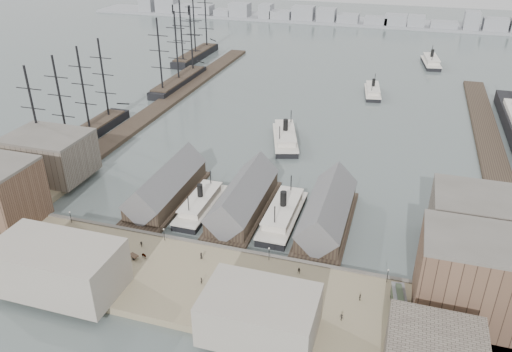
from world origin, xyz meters
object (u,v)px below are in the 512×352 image
(horse_cart_left, at_px, (59,245))
(horse_cart_right, at_px, (225,301))
(tram, at_px, (399,305))
(horse_cart_center, at_px, (141,256))
(ferry_docked_west, at_px, (201,204))

(horse_cart_left, height_order, horse_cart_right, horse_cart_right)
(horse_cart_left, bearing_deg, horse_cart_right, -72.01)
(tram, height_order, horse_cart_right, tram)
(horse_cart_center, bearing_deg, tram, -69.43)
(tram, height_order, horse_cart_left, tram)
(ferry_docked_west, bearing_deg, tram, -26.59)
(tram, bearing_deg, horse_cart_right, -175.46)
(horse_cart_right, bearing_deg, ferry_docked_west, 41.01)
(tram, xyz_separation_m, horse_cart_left, (-88.87, -1.83, -1.22))
(horse_cart_right, bearing_deg, horse_cart_left, 92.88)
(tram, bearing_deg, horse_cart_left, 172.25)
(ferry_docked_west, height_order, horse_cart_right, ferry_docked_west)
(horse_cart_left, height_order, horse_cart_center, horse_cart_center)
(tram, relative_size, horse_cart_right, 2.40)
(horse_cart_right, bearing_deg, tram, -65.34)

